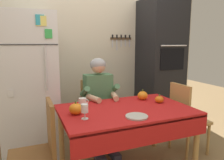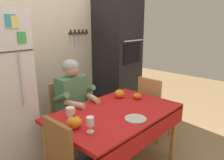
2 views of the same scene
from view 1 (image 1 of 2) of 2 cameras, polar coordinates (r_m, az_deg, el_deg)
back_wall_assembly at (r=3.42m, az=-4.73°, el=7.48°), size 3.70×0.13×2.60m
refrigerator at (r=2.92m, az=-21.22°, el=-1.48°), size 0.68×0.71×1.80m
wall_oven at (r=3.57m, az=12.61°, el=3.36°), size 0.60×0.64×2.10m
dining_table at (r=2.35m, az=3.94°, el=-9.64°), size 1.40×0.90×0.74m
chair_behind_person at (r=3.06m, az=-4.38°, el=-7.84°), size 0.40×0.40×0.93m
seated_person at (r=2.83m, az=-3.25°, el=-4.56°), size 0.47×0.55×1.25m
chair_left_side at (r=2.13m, az=-18.48°, el=-16.57°), size 0.40×0.40×0.93m
chair_right_side at (r=2.97m, az=18.85°, el=-8.90°), size 0.40×0.40×0.93m
coffee_mug at (r=2.42m, az=-7.78°, el=-5.87°), size 0.12×0.09×0.09m
wine_glass at (r=2.02m, az=-7.27°, el=-7.65°), size 0.07×0.07×0.14m
pumpkin_large at (r=2.17m, az=-9.57°, el=-7.57°), size 0.14×0.14×0.13m
pumpkin_medium at (r=2.60m, az=12.45°, el=-5.06°), size 0.10×0.10×0.10m
pumpkin_small at (r=2.70m, az=8.13°, el=-4.09°), size 0.13×0.13×0.13m
serving_tray at (r=2.09m, az=6.57°, el=-9.58°), size 0.22×0.22×0.02m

